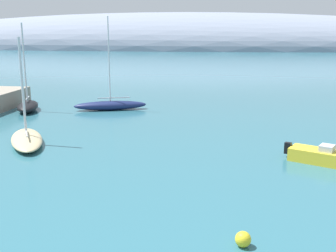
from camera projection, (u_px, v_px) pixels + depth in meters
name	position (u px, v px, depth m)	size (l,w,h in m)	color
distant_ridge	(173.00, 48.00, 209.21)	(332.53, 71.08, 35.51)	gray
sailboat_black_near_shore	(28.00, 106.00, 45.39)	(3.76, 5.95, 9.53)	black
sailboat_sand_mid_mooring	(27.00, 138.00, 32.23)	(5.50, 7.60, 8.25)	#C6B284
sailboat_navy_outer_mooring	(110.00, 105.00, 46.12)	(8.20, 4.07, 10.23)	navy
motorboat_yellow_foreground	(318.00, 155.00, 27.72)	(4.11, 3.14, 1.29)	yellow
mooring_buoy_yellow	(243.00, 239.00, 16.87)	(0.67, 0.67, 0.67)	yellow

